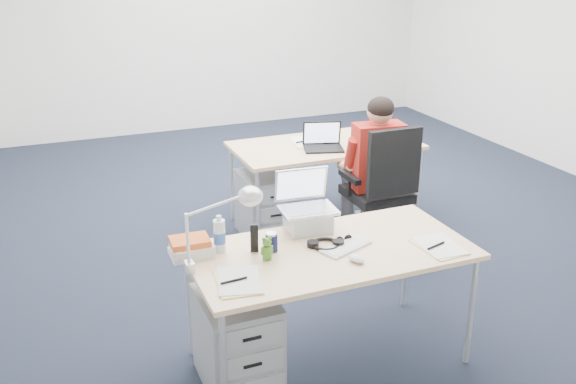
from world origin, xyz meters
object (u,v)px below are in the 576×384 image
Objects in this scene: drawer_pedestal_far at (265,205)px; can_koozie at (272,242)px; seated_person at (371,170)px; desk_lamp at (212,229)px; desk_near at (330,257)px; drawer_pedestal_near at (237,340)px; desk_far at (325,149)px; silver_laptop at (308,203)px; wireless_keyboard at (346,247)px; far_cup at (386,124)px; office_chair at (378,216)px; headphones at (326,243)px; dark_laptop at (324,136)px; book_stack at (191,247)px; water_bottle at (219,234)px; sunglasses at (344,240)px; bear_figurine at (267,248)px; cordless_phone at (254,238)px; computer_mouse at (357,259)px.

can_koozie reaches higher than drawer_pedestal_far.
desk_lamp is at bearing -134.71° from seated_person.
desk_near is 0.70m from drawer_pedestal_near.
silver_laptop reaches higher than desk_far.
wireless_keyboard is 2.62m from far_cup.
desk_lamp reaches higher than office_chair.
headphones is 1.86m from dark_laptop.
office_chair is at bearing 49.70° from desk_near.
book_stack reaches higher than far_cup.
seated_person reaches higher than can_koozie.
drawer_pedestal_far is at bearing 61.76° from water_bottle.
seated_person is 2.82× the size of desk_lamp.
wireless_keyboard is (0.09, -0.02, 0.05)m from desk_near.
far_cup is at bearing 41.17° from water_bottle.
dark_laptop is (0.78, 1.43, -0.06)m from silver_laptop.
desk_lamp reaches higher than drawer_pedestal_far.
sunglasses is at bearing 24.51° from headphones.
office_chair is 9.58× the size of can_koozie.
bear_figurine is (-1.40, -1.34, 0.16)m from seated_person.
desk_near is at bearing -155.40° from sunglasses.
book_stack is 2.14m from dark_laptop.
can_koozie is at bearing 1.06° from cordless_phone.
water_bottle is at bearing 163.76° from sunglasses.
wireless_keyboard is at bearing -0.52° from drawer_pedestal_near.
drawer_pedestal_far is 1.95m from book_stack.
desk_near is 2.67m from far_cup.
water_bottle is 0.72m from sunglasses.
desk_lamp is at bearing -114.10° from dark_laptop.
office_chair is at bearing -50.05° from dark_laptop.
far_cup is at bearing 13.67° from drawer_pedestal_far.
can_koozie is at bearing 60.10° from bear_figurine.
can_koozie is 0.40m from desk_lamp.
drawer_pedestal_near is at bearing -142.91° from office_chair.
computer_mouse is 2.05m from dark_laptop.
far_cup is at bearing 53.05° from desk_near.
far_cup is at bearing 46.47° from can_koozie.
bear_figurine is at bearing 9.35° from drawer_pedestal_near.
cordless_phone reaches higher than headphones.
bear_figurine is at bearing -28.11° from book_stack.
dark_laptop reaches higher than computer_mouse.
silver_laptop reaches higher than wireless_keyboard.
seated_person is at bearing 53.19° from desk_near.
desk_far is 1.49× the size of office_chair.
bear_figurine reaches higher than desk_far.
computer_mouse is (-0.79, -2.07, 0.07)m from desk_far.
headphones is at bearing -131.76° from office_chair.
far_cup reaches higher than drawer_pedestal_far.
desk_lamp reaches higher than headphones.
silver_laptop is 2.12× the size of cordless_phone.
water_bottle is at bearing 125.28° from computer_mouse.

